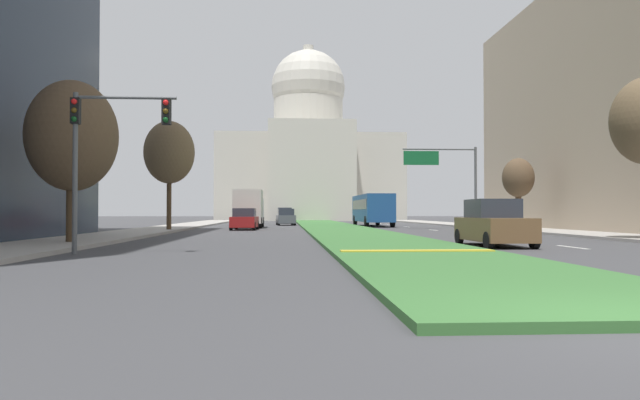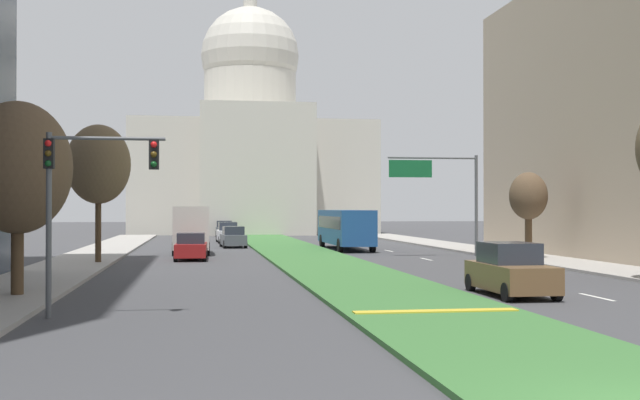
% 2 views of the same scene
% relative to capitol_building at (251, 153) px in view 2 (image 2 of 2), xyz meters
% --- Properties ---
extents(ground_plane, '(260.00, 260.00, 0.00)m').
position_rel_capitol_building_xyz_m(ground_plane, '(0.00, -46.70, -10.31)').
color(ground_plane, '#3D3D3F').
extents(grass_median, '(5.28, 85.51, 0.14)m').
position_rel_capitol_building_xyz_m(grass_median, '(0.00, -51.46, -10.24)').
color(grass_median, '#386B33').
rests_on(grass_median, ground_plane).
extents(median_curb_nose, '(4.75, 0.50, 0.04)m').
position_rel_capitol_building_xyz_m(median_curb_nose, '(0.00, -82.74, -10.15)').
color(median_curb_nose, gold).
rests_on(median_curb_nose, grass_median).
extents(lane_dashes_right, '(0.16, 47.81, 0.01)m').
position_rel_capitol_building_xyz_m(lane_dashes_right, '(6.97, -53.98, -10.30)').
color(lane_dashes_right, silver).
rests_on(lane_dashes_right, ground_plane).
extents(sidewalk_left, '(4.00, 85.51, 0.15)m').
position_rel_capitol_building_xyz_m(sidewalk_left, '(-13.30, -56.21, -10.23)').
color(sidewalk_left, '#9E9991').
rests_on(sidewalk_left, ground_plane).
extents(sidewalk_right, '(4.00, 85.51, 0.15)m').
position_rel_capitol_building_xyz_m(sidewalk_right, '(13.30, -56.21, -10.23)').
color(sidewalk_right, '#9E9991').
rests_on(sidewalk_right, ground_plane).
extents(capitol_building, '(29.90, 27.31, 30.49)m').
position_rel_capitol_building_xyz_m(capitol_building, '(0.00, 0.00, 0.00)').
color(capitol_building, beige).
rests_on(capitol_building, ground_plane).
extents(traffic_light_near_left, '(3.34, 0.35, 5.20)m').
position_rel_capitol_building_xyz_m(traffic_light_near_left, '(-9.95, -81.47, -6.51)').
color(traffic_light_near_left, '#515456').
rests_on(traffic_light_near_left, ground_plane).
extents(overhead_guide_sign, '(5.93, 0.20, 6.50)m').
position_rel_capitol_building_xyz_m(overhead_guide_sign, '(8.76, -55.35, -5.64)').
color(overhead_guide_sign, '#515456').
rests_on(overhead_guide_sign, ground_plane).
extents(street_tree_left_near, '(3.62, 3.62, 6.73)m').
position_rel_capitol_building_xyz_m(street_tree_left_near, '(-12.75, -76.28, -5.87)').
color(street_tree_left_near, '#4C3823').
rests_on(street_tree_left_near, ground_plane).
extents(street_tree_left_mid, '(3.48, 3.48, 7.67)m').
position_rel_capitol_building_xyz_m(street_tree_left_mid, '(-12.10, -59.67, -4.84)').
color(street_tree_left_mid, '#4C3823').
rests_on(street_tree_left_mid, ground_plane).
extents(street_tree_right_mid, '(2.25, 2.25, 5.23)m').
position_rel_capitol_building_xyz_m(street_tree_right_mid, '(12.67, -59.67, -6.57)').
color(street_tree_right_mid, '#4C3823').
rests_on(street_tree_right_mid, ground_plane).
extents(sedan_lead_stopped, '(1.94, 4.49, 1.87)m').
position_rel_capitol_building_xyz_m(sedan_lead_stopped, '(4.20, -77.85, -9.44)').
color(sedan_lead_stopped, brown).
rests_on(sedan_lead_stopped, ground_plane).
extents(sedan_midblock, '(1.98, 4.35, 1.63)m').
position_rel_capitol_building_xyz_m(sedan_midblock, '(-7.11, -56.39, -9.54)').
color(sedan_midblock, maroon).
rests_on(sedan_midblock, ground_plane).
extents(sedan_distant, '(2.06, 4.27, 1.67)m').
position_rel_capitol_building_xyz_m(sedan_distant, '(-3.99, -41.35, -9.53)').
color(sedan_distant, '#4C5156').
rests_on(sedan_distant, ground_plane).
extents(sedan_far_horizon, '(1.97, 4.68, 1.85)m').
position_rel_capitol_building_xyz_m(sedan_far_horizon, '(-4.11, -32.23, -9.45)').
color(sedan_far_horizon, silver).
rests_on(sedan_far_horizon, ground_plane).
extents(sedan_very_far, '(1.98, 4.40, 1.72)m').
position_rel_capitol_building_xyz_m(sedan_very_far, '(-3.88, -15.17, -9.50)').
color(sedan_very_far, '#4C5156').
rests_on(sedan_very_far, ground_plane).
extents(box_truck_delivery, '(2.40, 6.40, 3.20)m').
position_rel_capitol_building_xyz_m(box_truck_delivery, '(-7.16, -50.35, -8.63)').
color(box_truck_delivery, silver).
rests_on(box_truck_delivery, ground_plane).
extents(city_bus, '(2.62, 11.00, 2.95)m').
position_rel_capitol_building_xyz_m(city_bus, '(4.20, -45.68, -8.54)').
color(city_bus, '#1E4C8C').
rests_on(city_bus, ground_plane).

